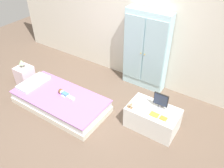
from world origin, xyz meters
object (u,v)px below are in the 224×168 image
Objects in this scene: doll at (63,93)px; nightstand at (25,75)px; tv_stand at (152,118)px; bed at (61,101)px; book_orange at (163,118)px; tv_monitor at (161,100)px; book_yellow at (154,115)px; rocking_horse_toy at (130,105)px; table_lamp at (21,62)px; wardrobe at (146,51)px.

doll is 0.99× the size of nightstand.
doll is at bearing -166.09° from tv_stand.
book_orange is at bearing 10.63° from bed.
book_yellow is (-0.00, -0.20, -0.15)m from tv_monitor.
rocking_horse_toy is (2.48, 0.14, 0.26)m from nightstand.
table_lamp is (-1.19, 0.08, 0.22)m from doll.
book_orange is at bearing 0.00° from book_yellow.
nightstand is (-1.15, 0.15, 0.07)m from bed.
book_orange is at bearing -27.88° from tv_stand.
wardrobe is at bearing 128.66° from book_orange.
doll is 3.51× the size of book_orange.
doll is at bearing -170.16° from rocking_horse_toy.
book_yellow is (1.68, 0.29, 0.11)m from doll.
rocking_horse_toy is at bearing -146.41° from tv_monitor.
wardrobe is 1.30m from rocking_horse_toy.
nightstand is at bearing 172.69° from bed.
doll is 1.77m from wardrobe.
wardrobe is 11.29× the size of book_yellow.
tv_monitor is at bearing 8.05° from nightstand.
nightstand is 1.41× the size of tv_monitor.
rocking_horse_toy is (-0.34, -0.18, 0.25)m from tv_stand.
bed is 6.41× the size of tv_monitor.
tv_monitor reaches higher than book_orange.
nightstand is at bearing 3.58° from table_lamp.
bed is 2.13× the size of tv_stand.
doll is 2.24× the size of table_lamp.
tv_monitor is (0.75, -0.93, -0.25)m from wardrobe.
nightstand is 2.78× the size of book_yellow.
doll is 2.75× the size of book_yellow.
wardrobe is 5.76× the size of tv_monitor.
doll is 0.47× the size of tv_stand.
book_yellow reaches higher than bed.
bed is at bearing -162.16° from tv_monitor.
book_yellow is at bearing 180.00° from book_orange.
doll is (0.04, 0.07, 0.17)m from bed.
book_yellow is at bearing 4.06° from nightstand.
wardrobe is 1.22m from tv_monitor.
bed is 1.17m from nightstand.
wardrobe is (0.93, 1.42, 0.51)m from doll.
tv_stand is 0.37m from tv_monitor.
rocking_horse_toy is (1.32, 0.29, 0.33)m from bed.
rocking_horse_toy reaches higher than bed.
rocking_horse_toy reaches higher than doll.
table_lamp is 2.53m from wardrobe.
table_lamp is (-0.00, -0.00, 0.32)m from nightstand.
book_orange is (1.88, 0.35, 0.28)m from bed.
tv_monitor is 2.41× the size of rocking_horse_toy.
tv_stand is at bearing 152.12° from book_orange.
wardrobe is 1.91× the size of tv_stand.
table_lamp is 3.04m from book_orange.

